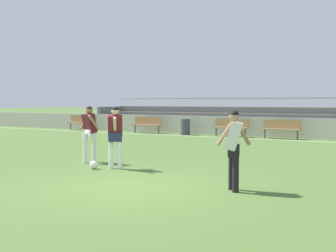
{
  "coord_description": "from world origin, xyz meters",
  "views": [
    {
      "loc": [
        5.43,
        -7.63,
        1.82
      ],
      "look_at": [
        -1.23,
        3.91,
        1.06
      ],
      "focal_mm": 47.82,
      "sensor_mm": 36.0,
      "label": 1
    }
  ],
  "objects": [
    {
      "name": "soccer_ball",
      "position": [
        -2.17,
        1.59,
        0.11
      ],
      "size": [
        0.22,
        0.22,
        0.22
      ],
      "primitive_type": "sphere",
      "color": "white",
      "rests_on": "ground"
    },
    {
      "name": "player_dark_challenging",
      "position": [
        -1.71,
        1.93,
        0.98
      ],
      "size": [
        0.51,
        0.7,
        1.65
      ],
      "color": "white",
      "rests_on": "ground"
    },
    {
      "name": "trash_bin",
      "position": [
        -5.6,
        13.33,
        0.42
      ],
      "size": [
        0.49,
        0.49,
        0.84
      ],
      "primitive_type": "cylinder",
      "color": "#3D424C",
      "rests_on": "ground"
    },
    {
      "name": "ground_plane",
      "position": [
        0.0,
        0.0,
        0.0
      ],
      "size": [
        160.0,
        160.0,
        0.0
      ],
      "primitive_type": "plane",
      "color": "#4C6B30"
    },
    {
      "name": "bench_far_right",
      "position": [
        -12.84,
        13.38,
        0.55
      ],
      "size": [
        1.8,
        0.4,
        0.9
      ],
      "color": "#99754C",
      "rests_on": "ground"
    },
    {
      "name": "player_white_trailing_run",
      "position": [
        2.12,
        0.74,
        0.96
      ],
      "size": [
        0.61,
        0.48,
        1.62
      ],
      "color": "black",
      "rests_on": "ground"
    },
    {
      "name": "sideline_wall",
      "position": [
        0.0,
        14.1,
        0.49
      ],
      "size": [
        48.0,
        0.16,
        0.98
      ],
      "primitive_type": "cube",
      "color": "#BCB7AD",
      "rests_on": "ground"
    },
    {
      "name": "bench_far_left",
      "position": [
        -3.03,
        13.38,
        0.55
      ],
      "size": [
        1.8,
        0.4,
        0.9
      ],
      "color": "#99754C",
      "rests_on": "ground"
    },
    {
      "name": "player_dark_dropping_back",
      "position": [
        -3.06,
        2.49,
        0.99
      ],
      "size": [
        0.6,
        0.49,
        1.66
      ],
      "color": "white",
      "rests_on": "ground"
    },
    {
      "name": "field_line_sideline",
      "position": [
        0.0,
        12.66,
        0.0
      ],
      "size": [
        44.0,
        0.12,
        0.01
      ],
      "primitive_type": "cube",
      "color": "white",
      "rests_on": "ground"
    },
    {
      "name": "bench_near_bin",
      "position": [
        -0.48,
        13.38,
        0.55
      ],
      "size": [
        1.8,
        0.4,
        0.9
      ],
      "color": "#99754C",
      "rests_on": "ground"
    },
    {
      "name": "bleacher_stand",
      "position": [
        -1.18,
        16.09,
        0.81
      ],
      "size": [
        23.08,
        2.81,
        1.99
      ],
      "color": "#897051",
      "rests_on": "ground"
    },
    {
      "name": "bench_centre_sideline",
      "position": [
        -8.03,
        13.38,
        0.55
      ],
      "size": [
        1.8,
        0.4,
        0.9
      ],
      "color": "#99754C",
      "rests_on": "ground"
    }
  ]
}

